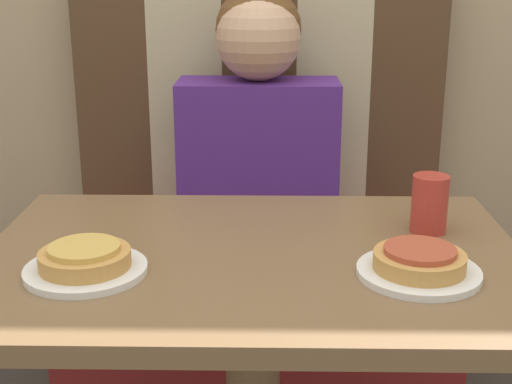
{
  "coord_description": "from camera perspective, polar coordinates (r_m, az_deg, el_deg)",
  "views": [
    {
      "loc": [
        0.03,
        -1.16,
        1.25
      ],
      "look_at": [
        0.0,
        0.34,
        0.78
      ],
      "focal_mm": 50.0,
      "sensor_mm": 36.0,
      "label": 1
    }
  ],
  "objects": [
    {
      "name": "drinking_cup",
      "position": [
        1.38,
        13.71,
        -0.92
      ],
      "size": [
        0.07,
        0.07,
        0.11
      ],
      "color": "#B23328",
      "rests_on": "dining_table"
    },
    {
      "name": "pizza_right",
      "position": [
        1.18,
        12.94,
        -5.26
      ],
      "size": [
        0.15,
        0.15,
        0.04
      ],
      "color": "#C68E47",
      "rests_on": "plate_right"
    },
    {
      "name": "dining_table",
      "position": [
        1.3,
        -0.26,
        -9.53
      ],
      "size": [
        0.95,
        0.65,
        0.77
      ],
      "color": "brown",
      "rests_on": "ground_plane"
    },
    {
      "name": "person",
      "position": [
        1.88,
        0.18,
        5.64
      ],
      "size": [
        0.42,
        0.25,
        0.71
      ],
      "color": "#4C237A",
      "rests_on": "booth_seat"
    },
    {
      "name": "booth_seat",
      "position": [
        2.09,
        0.16,
        -11.06
      ],
      "size": [
        1.05,
        0.53,
        0.5
      ],
      "color": "maroon",
      "rests_on": "ground_plane"
    },
    {
      "name": "plate_left",
      "position": [
        1.2,
        -13.46,
        -6.08
      ],
      "size": [
        0.2,
        0.2,
        0.01
      ],
      "color": "white",
      "rests_on": "dining_table"
    },
    {
      "name": "pizza_left",
      "position": [
        1.2,
        -13.54,
        -5.08
      ],
      "size": [
        0.15,
        0.15,
        0.04
      ],
      "color": "#C68E47",
      "rests_on": "plate_left"
    },
    {
      "name": "booth_backrest",
      "position": [
        2.09,
        0.26,
        7.36
      ],
      "size": [
        1.05,
        0.09,
        0.77
      ],
      "color": "#4C331E",
      "rests_on": "booth_seat"
    },
    {
      "name": "plate_right",
      "position": [
        1.19,
        12.87,
        -6.28
      ],
      "size": [
        0.2,
        0.2,
        0.01
      ],
      "color": "white",
      "rests_on": "dining_table"
    }
  ]
}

